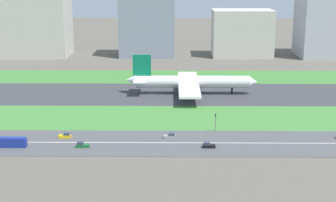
# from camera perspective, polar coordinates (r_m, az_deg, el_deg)

# --- Properties ---
(ground_plane) EXTENTS (800.00, 800.00, 0.00)m
(ground_plane) POSITION_cam_1_polar(r_m,az_deg,el_deg) (252.66, -1.70, 0.79)
(ground_plane) COLOR #5B564C
(runway) EXTENTS (280.00, 46.00, 0.10)m
(runway) POSITION_cam_1_polar(r_m,az_deg,el_deg) (252.65, -1.70, 0.80)
(runway) COLOR #38383D
(runway) RESTS_ON ground_plane
(grass_median_north) EXTENTS (280.00, 36.00, 0.10)m
(grass_median_north) POSITION_cam_1_polar(r_m,az_deg,el_deg) (292.58, -1.39, 2.74)
(grass_median_north) COLOR #3D7A33
(grass_median_north) RESTS_ON ground_plane
(grass_median_south) EXTENTS (280.00, 36.00, 0.10)m
(grass_median_south) POSITION_cam_1_polar(r_m,az_deg,el_deg) (213.12, -2.13, -1.85)
(grass_median_south) COLOR #427F38
(grass_median_south) RESTS_ON ground_plane
(highway) EXTENTS (280.00, 28.00, 0.10)m
(highway) POSITION_cam_1_polar(r_m,az_deg,el_deg) (182.72, -2.59, -4.71)
(highway) COLOR #4C4C4F
(highway) RESTS_ON ground_plane
(highway_centerline) EXTENTS (266.00, 0.50, 0.01)m
(highway_centerline) POSITION_cam_1_polar(r_m,az_deg,el_deg) (182.70, -2.59, -4.70)
(highway_centerline) COLOR silver
(highway_centerline) RESTS_ON highway
(airliner) EXTENTS (65.00, 56.00, 19.70)m
(airliner) POSITION_cam_1_polar(r_m,az_deg,el_deg) (251.16, 2.40, 2.16)
(airliner) COLOR white
(airliner) RESTS_ON runway
(car_1) EXTENTS (4.40, 1.80, 2.00)m
(car_1) POSITION_cam_1_polar(r_m,az_deg,el_deg) (177.88, 4.56, -5.00)
(car_1) COLOR black
(car_1) RESTS_ON highway
(car_5) EXTENTS (4.40, 1.80, 2.00)m
(car_5) POSITION_cam_1_polar(r_m,az_deg,el_deg) (191.06, -11.47, -3.85)
(car_5) COLOR yellow
(car_5) RESTS_ON highway
(car_0) EXTENTS (4.40, 1.80, 2.00)m
(car_0) POSITION_cam_1_polar(r_m,az_deg,el_deg) (186.89, 0.24, -3.96)
(car_0) COLOR #99999E
(car_0) RESTS_ON highway
(car_2) EXTENTS (4.40, 1.80, 2.00)m
(car_2) POSITION_cam_1_polar(r_m,az_deg,el_deg) (180.27, -9.63, -4.90)
(car_2) COLOR #19662D
(car_2) RESTS_ON highway
(bus_0) EXTENTS (11.60, 2.50, 3.50)m
(bus_0) POSITION_cam_1_polar(r_m,az_deg,el_deg) (186.11, -17.35, -4.45)
(bus_0) COLOR navy
(bus_0) RESTS_ON highway
(traffic_light) EXTENTS (0.36, 0.50, 7.20)m
(traffic_light) POSITION_cam_1_polar(r_m,az_deg,el_deg) (194.14, 5.34, -2.27)
(traffic_light) COLOR #4C4C51
(traffic_light) RESTS_ON highway
(terminal_building) EXTENTS (51.80, 31.81, 53.18)m
(terminal_building) POSITION_cam_1_polar(r_m,az_deg,el_deg) (374.26, -15.10, 8.98)
(terminal_building) COLOR beige
(terminal_building) RESTS_ON ground_plane
(hangar_building) EXTENTS (38.51, 27.08, 46.16)m
(hangar_building) POSITION_cam_1_polar(r_m,az_deg,el_deg) (361.47, -2.35, 8.73)
(hangar_building) COLOR gray
(hangar_building) RESTS_ON ground_plane
(office_tower) EXTENTS (41.86, 27.03, 32.57)m
(office_tower) POSITION_cam_1_polar(r_m,az_deg,el_deg) (365.04, 8.31, 7.57)
(office_tower) COLOR beige
(office_tower) RESTS_ON ground_plane
(cargo_warehouse) EXTENTS (46.20, 36.49, 53.69)m
(cargo_warehouse) POSITION_cam_1_polar(r_m,az_deg,el_deg) (377.53, 18.01, 8.86)
(cargo_warehouse) COLOR #B2B2B7
(cargo_warehouse) RESTS_ON ground_plane
(fuel_tank_west) EXTENTS (20.52, 20.52, 14.80)m
(fuel_tank_west) POSITION_cam_1_polar(r_m,az_deg,el_deg) (408.26, -2.82, 7.19)
(fuel_tank_west) COLOR silver
(fuel_tank_west) RESTS_ON ground_plane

